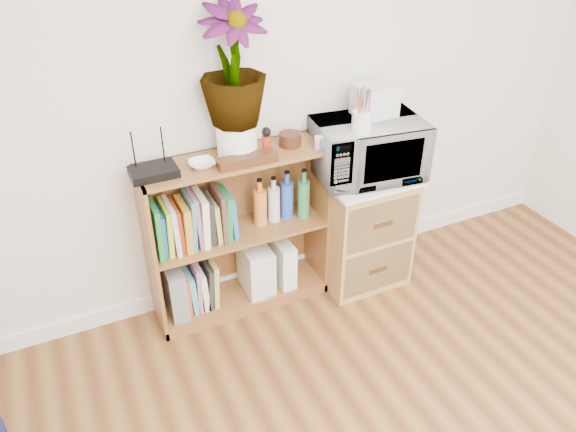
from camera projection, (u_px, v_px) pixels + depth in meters
skirting_board at (285, 265)px, 3.57m from camera, size 4.00×0.02×0.10m
bookshelf at (238, 234)px, 3.11m from camera, size 1.00×0.30×0.95m
wicker_unit at (360, 228)px, 3.38m from camera, size 0.50×0.45×0.70m
microwave at (368, 149)px, 3.09m from camera, size 0.63×0.47×0.32m
pen_cup at (362, 121)px, 2.86m from camera, size 0.10×0.10×0.11m
small_appliance at (375, 100)px, 3.04m from camera, size 0.21×0.18×0.17m
router at (154, 172)px, 2.68m from camera, size 0.22×0.15×0.04m
white_bowl at (202, 164)px, 2.76m from camera, size 0.13×0.13×0.03m
plant_pot at (237, 139)px, 2.83m from camera, size 0.21×0.21×0.17m
potted_plant at (233, 65)px, 2.62m from camera, size 0.33×0.33×0.58m
trinket_box at (248, 160)px, 2.77m from camera, size 0.31×0.08×0.05m
kokeshi_doll at (267, 145)px, 2.85m from camera, size 0.05×0.05×0.10m
wooden_bowl at (290, 139)px, 2.95m from camera, size 0.12×0.12×0.07m
paint_jars at (323, 143)px, 2.93m from camera, size 0.12×0.04×0.06m
file_box at (174, 289)px, 3.10m from camera, size 0.09×0.25×0.31m
magazine_holder_left at (251, 269)px, 3.26m from camera, size 0.10×0.24×0.30m
magazine_holder_mid at (262, 267)px, 3.29m from camera, size 0.09×0.23×0.28m
magazine_holder_right at (282, 261)px, 3.33m from camera, size 0.09×0.23×0.28m
cookbooks at (193, 221)px, 2.93m from camera, size 0.44×0.20×0.30m
liquor_bottles at (281, 199)px, 3.11m from camera, size 0.32×0.07×0.29m
lower_books at (199, 285)px, 3.16m from camera, size 0.20×0.19×0.29m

